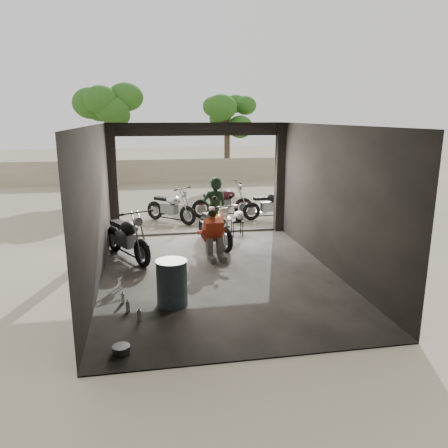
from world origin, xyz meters
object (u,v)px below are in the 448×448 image
object	(u,v)px
rider	(215,211)
sign_post	(328,184)
outside_bike_b	(223,200)
mechanic	(214,237)
left_bike	(127,234)
stool	(237,223)
main_bike	(215,224)
oil_drum	(172,284)
helmet	(239,216)
outside_bike_a	(171,205)
outside_bike_c	(271,202)

from	to	relation	value
rider	sign_post	bearing A→B (deg)	177.80
outside_bike_b	mechanic	xyz separation A→B (m)	(-0.97, -4.37, -0.05)
left_bike	stool	size ratio (longest dim) A/B	4.03
main_bike	oil_drum	bearing A→B (deg)	-126.33
main_bike	left_bike	xyz separation A→B (m)	(-2.25, -0.74, 0.04)
helmet	main_bike	bearing A→B (deg)	-143.19
outside_bike_a	rider	xyz separation A→B (m)	(1.02, -2.69, 0.32)
outside_bike_a	outside_bike_c	distance (m)	3.33
left_bike	outside_bike_b	xyz separation A→B (m)	(3.03, 3.95, -0.02)
outside_bike_c	helmet	bearing A→B (deg)	137.30
outside_bike_a	outside_bike_b	xyz separation A→B (m)	(1.78, 0.36, 0.03)
rider	stool	bearing A→B (deg)	-145.06
outside_bike_b	oil_drum	bearing A→B (deg)	161.85
stool	mechanic	bearing A→B (deg)	-116.25
outside_bike_c	helmet	size ratio (longest dim) A/B	5.60
outside_bike_c	mechanic	distance (m)	4.63
helmet	sign_post	distance (m)	2.66
rider	oil_drum	bearing A→B (deg)	64.05
stool	main_bike	bearing A→B (deg)	-134.11
main_bike	stool	bearing A→B (deg)	30.06
outside_bike_c	stool	world-z (taller)	outside_bike_c
stool	outside_bike_a	bearing A→B (deg)	130.89
left_bike	rider	distance (m)	2.47
rider	oil_drum	world-z (taller)	rider
mechanic	left_bike	bearing A→B (deg)	161.89
main_bike	oil_drum	world-z (taller)	main_bike
main_bike	helmet	world-z (taller)	main_bike
left_bike	main_bike	bearing A→B (deg)	-9.83
rider	stool	world-z (taller)	rider
mechanic	sign_post	bearing A→B (deg)	17.03
main_bike	helmet	xyz separation A→B (m)	(0.83, 0.82, 0.01)
main_bike	helmet	size ratio (longest dim) A/B	5.94
rider	outside_bike_b	bearing A→B (deg)	-109.68
left_bike	outside_bike_c	world-z (taller)	left_bike
left_bike	stool	distance (m)	3.41
stool	helmet	bearing A→B (deg)	19.41
mechanic	oil_drum	bearing A→B (deg)	-121.96
rider	mechanic	world-z (taller)	rider
rider	helmet	bearing A→B (deg)	-146.12
outside_bike_b	helmet	world-z (taller)	outside_bike_b
outside_bike_c	oil_drum	size ratio (longest dim) A/B	1.96
outside_bike_b	helmet	bearing A→B (deg)	-179.71
stool	sign_post	size ratio (longest dim) A/B	0.21
left_bike	mechanic	xyz separation A→B (m)	(2.06, -0.42, -0.06)
main_bike	rider	world-z (taller)	rider
main_bike	rider	size ratio (longest dim) A/B	0.98
oil_drum	sign_post	distance (m)	6.23
left_bike	rider	size ratio (longest dim) A/B	1.03
oil_drum	stool	bearing A→B (deg)	64.28
outside_bike_a	oil_drum	xyz separation A→B (m)	(-0.37, -6.49, -0.16)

